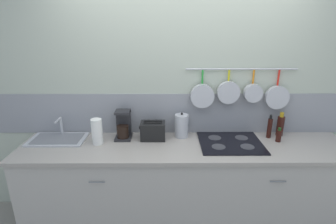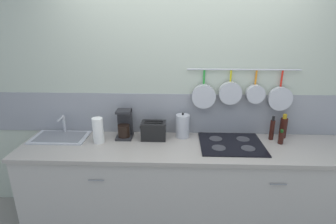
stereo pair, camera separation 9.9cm
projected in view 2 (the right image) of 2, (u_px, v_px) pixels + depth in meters
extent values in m
plane|color=gray|center=(184.00, 222.00, 2.78)|extent=(12.00, 12.00, 0.00)
cube|color=#B2BCA8|center=(186.00, 95.00, 2.72)|extent=(7.20, 0.06, 2.60)
cube|color=gray|center=(185.00, 113.00, 2.77)|extent=(7.20, 0.07, 0.43)
cylinder|color=#B7BABF|center=(244.00, 70.00, 2.56)|extent=(1.11, 0.02, 0.02)
cylinder|color=green|center=(204.00, 77.00, 2.59)|extent=(0.02, 0.02, 0.14)
cylinder|color=#B7BABF|center=(204.00, 96.00, 2.62)|extent=(0.24, 0.07, 0.24)
cylinder|color=gold|center=(231.00, 76.00, 2.58)|extent=(0.02, 0.02, 0.11)
cylinder|color=#B7BABF|center=(230.00, 93.00, 2.61)|extent=(0.23, 0.06, 0.23)
cylinder|color=orange|center=(256.00, 77.00, 2.58)|extent=(0.02, 0.02, 0.14)
cylinder|color=#B7BABF|center=(255.00, 94.00, 2.59)|extent=(0.18, 0.07, 0.18)
cylinder|color=red|center=(282.00, 79.00, 2.57)|extent=(0.02, 0.02, 0.16)
cylinder|color=#B7BABF|center=(280.00, 99.00, 2.61)|extent=(0.24, 0.05, 0.24)
cube|color=#B7B2A8|center=(185.00, 188.00, 2.65)|extent=(3.14, 0.61, 0.86)
cylinder|color=slate|center=(96.00, 180.00, 2.29)|extent=(0.14, 0.01, 0.01)
cylinder|color=slate|center=(278.00, 184.00, 2.23)|extent=(0.14, 0.01, 0.01)
cube|color=#A59E93|center=(186.00, 148.00, 2.51)|extent=(3.18, 0.65, 0.03)
cube|color=#B7BABF|center=(60.00, 137.00, 2.68)|extent=(0.55, 0.33, 0.01)
cube|color=slate|center=(60.00, 137.00, 2.67)|extent=(0.47, 0.27, 0.00)
cylinder|color=#B7BABF|center=(64.00, 125.00, 2.77)|extent=(0.03, 0.03, 0.20)
cylinder|color=#B7BABF|center=(60.00, 119.00, 2.67)|extent=(0.02, 0.13, 0.02)
cylinder|color=white|center=(98.00, 130.00, 2.55)|extent=(0.10, 0.10, 0.25)
cube|color=#262628|center=(125.00, 136.00, 2.69)|extent=(0.16, 0.18, 0.02)
cube|color=#262628|center=(125.00, 122.00, 2.70)|extent=(0.15, 0.06, 0.29)
cylinder|color=black|center=(124.00, 131.00, 2.64)|extent=(0.12, 0.12, 0.12)
cube|color=#262628|center=(124.00, 111.00, 2.62)|extent=(0.15, 0.14, 0.02)
cube|color=black|center=(154.00, 131.00, 2.63)|extent=(0.24, 0.16, 0.18)
cube|color=black|center=(153.00, 123.00, 2.58)|extent=(0.18, 0.03, 0.00)
cube|color=black|center=(154.00, 121.00, 2.63)|extent=(0.18, 0.03, 0.00)
cube|color=black|center=(141.00, 127.00, 2.63)|extent=(0.02, 0.02, 0.02)
cylinder|color=#B7BABF|center=(183.00, 126.00, 2.68)|extent=(0.14, 0.14, 0.24)
sphere|color=black|center=(183.00, 114.00, 2.63)|extent=(0.02, 0.02, 0.02)
cube|color=black|center=(231.00, 144.00, 2.53)|extent=(0.60, 0.52, 0.01)
cylinder|color=#38383D|center=(219.00, 148.00, 2.44)|extent=(0.13, 0.13, 0.00)
cylinder|color=#38383D|center=(248.00, 148.00, 2.43)|extent=(0.13, 0.13, 0.00)
cylinder|color=#38383D|center=(216.00, 139.00, 2.63)|extent=(0.13, 0.13, 0.00)
cylinder|color=#38383D|center=(243.00, 139.00, 2.62)|extent=(0.13, 0.13, 0.00)
cylinder|color=#33140F|center=(272.00, 130.00, 2.62)|extent=(0.05, 0.05, 0.20)
cylinder|color=black|center=(273.00, 118.00, 2.58)|extent=(0.03, 0.03, 0.04)
cylinder|color=#33140F|center=(281.00, 138.00, 2.54)|extent=(0.05, 0.05, 0.12)
cylinder|color=#194C19|center=(282.00, 131.00, 2.51)|extent=(0.03, 0.03, 0.03)
cylinder|color=#33140F|center=(283.00, 128.00, 2.67)|extent=(0.07, 0.07, 0.21)
cylinder|color=#B28C19|center=(285.00, 116.00, 2.63)|extent=(0.04, 0.04, 0.05)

